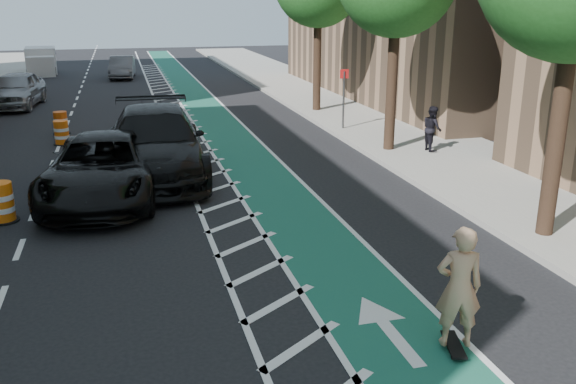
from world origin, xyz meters
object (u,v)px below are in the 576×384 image
object	(u,v)px
suv_far	(155,143)
skateboarder	(459,287)
barrel_a	(2,203)
suv_near	(104,168)

from	to	relation	value
suv_far	skateboarder	bearing A→B (deg)	-69.66
skateboarder	barrel_a	bearing A→B (deg)	-30.66
skateboarder	suv_far	bearing A→B (deg)	-55.78
suv_near	skateboarder	bearing A→B (deg)	-53.50
skateboarder	suv_far	distance (m)	11.60
skateboarder	suv_near	bearing A→B (deg)	-44.74
skateboarder	suv_far	size ratio (longest dim) A/B	0.27
skateboarder	suv_far	world-z (taller)	suv_far
skateboarder	barrel_a	world-z (taller)	skateboarder
skateboarder	barrel_a	size ratio (longest dim) A/B	1.96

